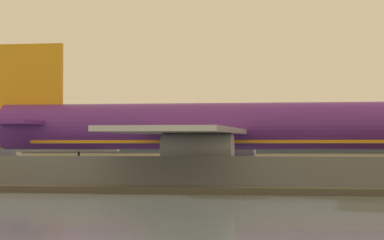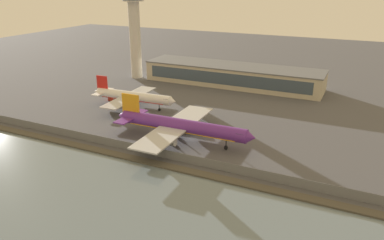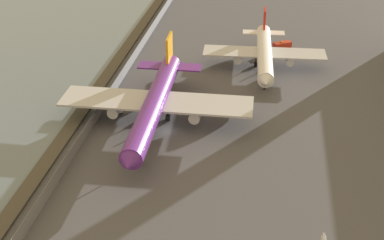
{
  "view_description": "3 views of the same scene",
  "coord_description": "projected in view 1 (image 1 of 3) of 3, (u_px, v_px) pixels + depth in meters",
  "views": [
    {
      "loc": [
        11.96,
        -86.83,
        3.6
      ],
      "look_at": [
        -5.24,
        0.53,
        6.06
      ],
      "focal_mm": 85.0,
      "sensor_mm": 36.0,
      "label": 1
    },
    {
      "loc": [
        48.68,
        -101.07,
        48.9
      ],
      "look_at": [
        -1.41,
        4.05,
        4.95
      ],
      "focal_mm": 35.0,
      "sensor_mm": 36.0,
      "label": 2
    },
    {
      "loc": [
        95.07,
        19.81,
        57.2
      ],
      "look_at": [
        4.73,
        5.99,
        5.75
      ],
      "focal_mm": 50.0,
      "sensor_mm": 36.0,
      "label": 3
    }
  ],
  "objects": [
    {
      "name": "cargo_jet_purple",
      "position": [
        214.0,
        128.0,
        85.07
      ],
      "size": [
        48.15,
        41.28,
        13.55
      ],
      "color": "#602889",
      "rests_on": "ground"
    },
    {
      "name": "terminal_building",
      "position": [
        239.0,
        138.0,
        157.38
      ],
      "size": [
        87.2,
        19.99,
        9.73
      ],
      "color": "#BCB299",
      "rests_on": "ground"
    },
    {
      "name": "shoreline_seawall",
      "position": [
        207.0,
        190.0,
        67.27
      ],
      "size": [
        320.0,
        3.0,
        0.5
      ],
      "color": "#474238",
      "rests_on": "ground"
    },
    {
      "name": "baggage_tug",
      "position": [
        154.0,
        178.0,
        75.8
      ],
      "size": [
        3.1,
        3.55,
        1.8
      ],
      "color": "white",
      "rests_on": "ground"
    },
    {
      "name": "ground_plane",
      "position": [
        244.0,
        182.0,
        87.37
      ],
      "size": [
        500.0,
        500.0,
        0.0
      ],
      "primitive_type": "plane",
      "color": "#4C4C51"
    },
    {
      "name": "perimeter_fence",
      "position": [
        217.0,
        173.0,
        71.72
      ],
      "size": [
        280.0,
        0.1,
        2.71
      ],
      "color": "slate",
      "rests_on": "ground"
    }
  ]
}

